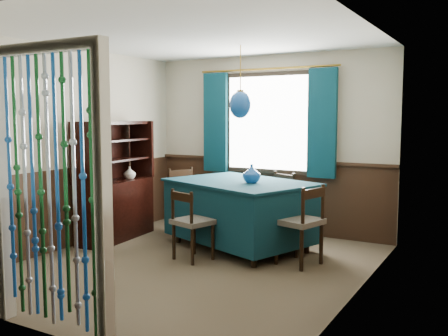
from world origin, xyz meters
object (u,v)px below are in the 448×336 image
Objects in this scene: sideboard at (115,198)px; vase_table at (252,174)px; chair_right at (301,222)px; bowl_shelf at (104,159)px; chair_far at (276,204)px; vase_sideboard at (130,172)px; dining_table at (240,210)px; chair_near at (191,222)px; pendant_lamp at (240,105)px; chair_left at (187,199)px.

sideboard reaches higher than vase_table.
chair_right is 2.64m from bowl_shelf.
vase_sideboard is at bearing 49.74° from chair_far.
vase_table reaches higher than dining_table.
vase_sideboard is (-1.80, -0.86, 0.41)m from chair_far.
vase_sideboard is (-1.38, 0.57, 0.44)m from chair_near.
sideboard is 0.41m from vase_sideboard.
vase_sideboard reaches higher than chair_right.
vase_table is at bearing 114.79° from chair_far.
chair_near is 0.93× the size of pendant_lamp.
chair_right is 1.02× the size of pendant_lamp.
dining_table is 10.89× the size of vase_sideboard.
bowl_shelf is at bearing -8.79° from chair_left.
bowl_shelf is at bearing -137.30° from dining_table.
sideboard is (-1.67, -0.43, 0.08)m from dining_table.
chair_far is 4.73× the size of vase_sideboard.
chair_left is 0.88m from vase_sideboard.
chair_far is at bearing 93.89° from dining_table.
chair_far is 4.34× the size of vase_table.
dining_table is at bearing 22.86° from bowl_shelf.
vase_table is (0.01, -0.75, 0.47)m from chair_far.
chair_left is 1.67m from pendant_lamp.
chair_right is at bearing -17.96° from vase_table.
dining_table is 2.33× the size of pendant_lamp.
pendant_lamp is (0.00, -0.00, 1.30)m from dining_table.
vase_sideboard is (-1.61, -0.19, -0.90)m from pendant_lamp.
chair_near is at bearing -86.76° from dining_table.
sideboard reaches higher than chair_right.
chair_far is at bearing 129.35° from chair_left.
pendant_lamp is 1.87m from bowl_shelf.
sideboard reaches higher than chair_left.
dining_table is 1.85m from bowl_shelf.
sideboard is 7.69× the size of vase_table.
dining_table is 2.30× the size of chair_far.
chair_right is (0.93, -0.32, -0.00)m from dining_table.
bowl_shelf is 1.01× the size of vase_sideboard.
chair_left is at bearing -177.06° from dining_table.
chair_near is 0.52× the size of sideboard.
chair_far is at bearing 25.62° from sideboard.
bowl_shelf is at bearing 60.97° from chair_far.
chair_far is at bearing 89.70° from chair_near.
chair_left is 1.04× the size of pendant_lamp.
chair_right is at bearing 151.15° from chair_far.
chair_far is 0.88m from vase_table.
pendant_lamp reaches higher than vase_sideboard.
vase_table is (0.20, -0.08, 0.46)m from dining_table.
chair_right is at bearing -2.47° from sideboard.
bowl_shelf is (-1.80, -1.35, 0.63)m from chair_far.
pendant_lamp is at bearing 22.86° from bowl_shelf.
chair_left is at bearing 58.64° from bowl_shelf.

